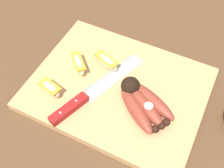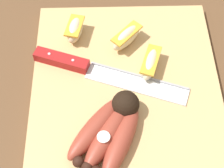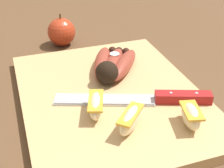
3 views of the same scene
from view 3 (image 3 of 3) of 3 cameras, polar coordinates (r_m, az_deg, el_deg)
ground_plane at (r=0.61m, az=-0.97°, el=-3.73°), size 6.00×6.00×0.00m
cutting_board at (r=0.61m, az=-0.23°, el=-2.32°), size 0.42×0.32×0.02m
banana_bunch at (r=0.67m, az=0.05°, el=3.42°), size 0.15×0.13×0.05m
chefs_knife at (r=0.59m, az=7.67°, el=-2.52°), size 0.12×0.27×0.02m
apple_wedge_near at (r=0.55m, az=-2.85°, el=-3.71°), size 0.07×0.04×0.03m
apple_wedge_middle at (r=0.51m, az=3.24°, el=-6.24°), size 0.07×0.06×0.04m
apple_wedge_far at (r=0.53m, az=13.64°, el=-5.43°), size 0.06×0.04×0.04m
whole_apple at (r=0.84m, az=-8.82°, el=9.00°), size 0.07×0.07×0.08m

